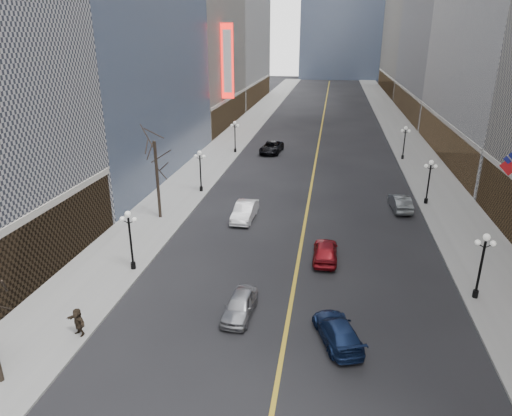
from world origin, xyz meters
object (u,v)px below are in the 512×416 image
(car_nb_near, at_px, (240,305))
(car_sb_mid, at_px, (325,251))
(streetlamp_east_3, at_px, (405,139))
(streetlamp_west_1, at_px, (130,234))
(car_nb_mid, at_px, (245,211))
(car_sb_near, at_px, (338,331))
(streetlamp_east_1, at_px, (482,259))
(car_sb_far, at_px, (400,203))
(streetlamp_west_3, at_px, (235,133))
(streetlamp_west_2, at_px, (200,167))
(car_nb_far, at_px, (272,147))
(streetlamp_east_2, at_px, (429,177))

(car_nb_near, xyz_separation_m, car_sb_mid, (4.99, 8.28, 0.07))
(streetlamp_east_3, distance_m, streetlamp_west_1, 43.05)
(car_nb_near, xyz_separation_m, car_nb_mid, (-2.62, 15.37, 0.11))
(car_nb_near, bearing_deg, car_sb_near, -12.09)
(car_nb_near, distance_m, car_sb_mid, 9.67)
(car_sb_mid, bearing_deg, streetlamp_east_3, -107.24)
(streetlamp_east_1, bearing_deg, car_sb_far, 99.90)
(car_nb_near, bearing_deg, car_sb_far, 62.71)
(streetlamp_east_1, xyz_separation_m, streetlamp_west_1, (-23.60, 0.00, 0.00))
(streetlamp_west_1, distance_m, streetlamp_west_3, 36.00)
(streetlamp_east_1, xyz_separation_m, streetlamp_east_3, (0.00, 36.00, 0.00))
(streetlamp_west_2, distance_m, streetlamp_west_3, 18.00)
(car_nb_near, distance_m, car_nb_mid, 15.60)
(streetlamp_west_2, relative_size, car_nb_near, 1.10)
(streetlamp_west_2, height_order, car_nb_far, streetlamp_west_2)
(streetlamp_east_2, bearing_deg, streetlamp_west_3, 142.67)
(car_nb_far, bearing_deg, car_nb_near, -79.59)
(streetlamp_west_2, height_order, car_sb_near, streetlamp_west_2)
(streetlamp_west_1, xyz_separation_m, car_sb_far, (20.80, 16.04, -2.14))
(streetlamp_east_1, height_order, car_nb_near, streetlamp_east_1)
(streetlamp_east_3, xyz_separation_m, car_sb_mid, (-9.80, -32.02, -2.13))
(streetlamp_west_1, xyz_separation_m, car_nb_mid, (6.19, 11.07, -2.09))
(streetlamp_west_3, distance_m, car_sb_near, 44.48)
(streetlamp_west_1, relative_size, car_nb_mid, 0.92)
(streetlamp_west_3, relative_size, car_sb_far, 0.98)
(streetlamp_east_1, distance_m, car_sb_near, 10.90)
(streetlamp_east_3, height_order, car_sb_near, streetlamp_east_3)
(streetlamp_west_3, xyz_separation_m, car_nb_near, (8.81, -40.30, -2.20))
(streetlamp_east_2, relative_size, car_sb_near, 0.97)
(streetlamp_east_2, height_order, car_sb_far, streetlamp_east_2)
(streetlamp_east_1, relative_size, streetlamp_east_2, 1.00)
(car_nb_near, bearing_deg, streetlamp_west_3, 105.55)
(streetlamp_east_2, xyz_separation_m, car_sb_far, (-2.80, -1.96, -2.14))
(car_sb_mid, bearing_deg, streetlamp_east_2, -125.18)
(car_nb_far, distance_m, car_sb_far, 26.14)
(streetlamp_east_1, bearing_deg, streetlamp_west_3, 123.25)
(streetlamp_east_2, relative_size, streetlamp_west_3, 1.00)
(car_nb_far, bearing_deg, streetlamp_east_1, -58.16)
(car_sb_near, relative_size, car_sb_far, 1.01)
(streetlamp_west_2, height_order, car_sb_mid, streetlamp_west_2)
(streetlamp_east_3, bearing_deg, car_nb_far, 176.82)
(streetlamp_west_1, xyz_separation_m, car_nb_near, (8.81, -4.30, -2.20))
(car_sb_far, bearing_deg, car_sb_near, 69.81)
(streetlamp_east_1, bearing_deg, streetlamp_west_2, 142.67)
(streetlamp_east_3, relative_size, streetlamp_west_1, 1.00)
(car_sb_near, bearing_deg, car_nb_near, -34.63)
(car_sb_mid, bearing_deg, car_nb_near, 58.73)
(streetlamp_east_2, distance_m, car_nb_far, 26.54)
(streetlamp_east_1, height_order, car_sb_far, streetlamp_east_1)
(car_nb_near, relative_size, car_nb_far, 0.71)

